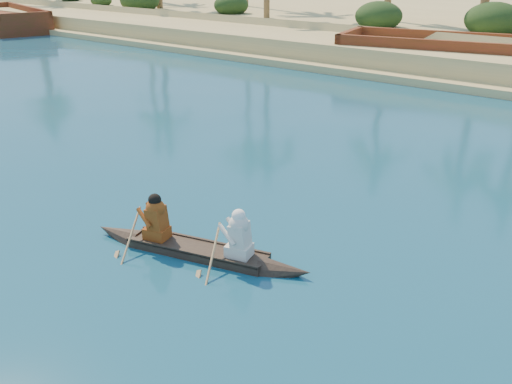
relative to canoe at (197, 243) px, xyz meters
The scene contains 4 objects.
shrub_cluster 27.61m from the canoe, 97.71° to the left, with size 100.00×6.00×2.40m, color black, non-canonical shape.
canoe is the anchor object (origin of this frame).
barge_left 43.64m from the canoe, 155.86° to the left, with size 12.91×7.10×2.05m.
barge_mid 23.06m from the canoe, 97.67° to the left, with size 13.46×7.06×2.14m.
Camera 1 is at (11.06, -3.01, 5.59)m, focal length 40.00 mm.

